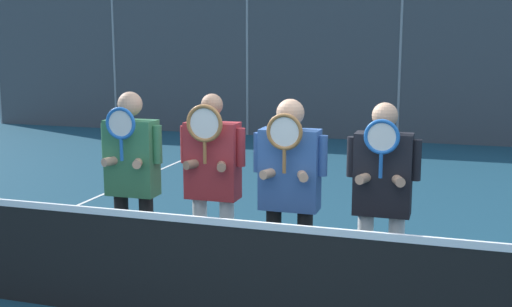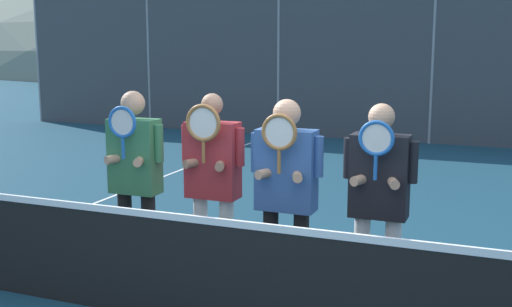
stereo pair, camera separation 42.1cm
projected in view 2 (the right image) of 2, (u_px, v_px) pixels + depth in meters
name	position (u px, v px, depth m)	size (l,w,h in m)	color
hill_distant	(494.00, 67.00, 54.91)	(121.12, 67.29, 23.55)	gray
clubhouse_building	(458.00, 57.00, 21.63)	(23.17, 5.50, 3.31)	#9EA3A8
fence_back	(432.00, 66.00, 13.78)	(21.21, 0.06, 3.38)	gray
tennis_net	(264.00, 280.00, 4.81)	(9.84, 0.09, 1.00)	gray
court_line_left_sideline	(98.00, 202.00, 8.97)	(0.05, 16.00, 0.01)	white
player_leftmost	(135.00, 171.00, 5.83)	(0.59, 0.34, 1.79)	black
player_center_left	(213.00, 176.00, 5.67)	(0.60, 0.34, 1.78)	white
player_center_right	(286.00, 184.00, 5.27)	(0.62, 0.34, 1.77)	black
player_rightmost	(379.00, 193.00, 5.10)	(0.59, 0.34, 1.75)	white
car_far_left	(242.00, 86.00, 19.54)	(4.68, 2.09, 1.67)	silver
car_left_of_center	(408.00, 89.00, 17.27)	(4.06, 2.00, 1.86)	slate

